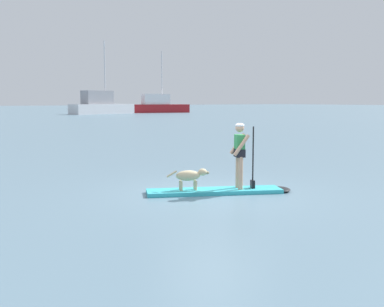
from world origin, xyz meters
TOP-DOWN VIEW (x-y plane):
  - ground_plane at (0.00, 0.00)m, footprint 400.00×400.00m
  - paddleboard at (0.21, -0.10)m, footprint 3.59×2.17m
  - person_paddler at (0.59, -0.27)m, footprint 0.68×0.60m
  - dog at (-0.55, 0.26)m, footprint 1.00×0.52m
  - moored_boat_port at (24.77, 65.71)m, footprint 11.87×5.56m
  - moored_boat_outer at (37.26, 68.02)m, footprint 11.32×5.08m

SIDE VIEW (x-z plane):
  - ground_plane at x=0.00m, z-range 0.00..0.00m
  - paddleboard at x=0.21m, z-range 0.00..0.10m
  - dog at x=-0.55m, z-range 0.18..0.71m
  - person_paddler at x=0.59m, z-range 0.23..1.87m
  - moored_boat_outer at x=37.26m, z-range -4.37..6.98m
  - moored_boat_port at x=24.77m, z-range -4.64..7.58m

